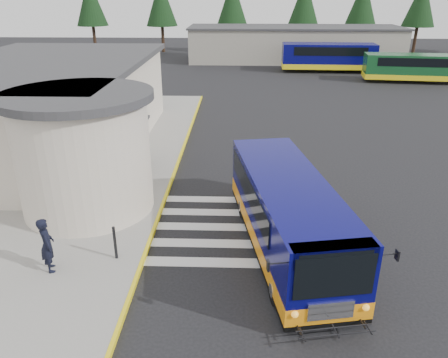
{
  "coord_description": "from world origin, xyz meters",
  "views": [
    {
      "loc": [
        -0.88,
        -15.57,
        8.51
      ],
      "look_at": [
        -1.4,
        -0.5,
        1.91
      ],
      "focal_mm": 35.0,
      "sensor_mm": 36.0,
      "label": 1
    }
  ],
  "objects_px": {
    "far_bus_b": "(411,67)",
    "pedestrian_b": "(73,200)",
    "pedestrian_a": "(47,245)",
    "bollard": "(115,243)",
    "far_bus_a": "(328,56)",
    "transit_bus": "(287,216)"
  },
  "relations": [
    {
      "from": "pedestrian_b",
      "to": "far_bus_a",
      "type": "bearing_deg",
      "value": 138.72
    },
    {
      "from": "pedestrian_b",
      "to": "far_bus_b",
      "type": "distance_m",
      "value": 37.25
    },
    {
      "from": "bollard",
      "to": "far_bus_b",
      "type": "height_order",
      "value": "far_bus_b"
    },
    {
      "from": "far_bus_b",
      "to": "bollard",
      "type": "bearing_deg",
      "value": 153.07
    },
    {
      "from": "pedestrian_a",
      "to": "transit_bus",
      "type": "bearing_deg",
      "value": -104.36
    },
    {
      "from": "pedestrian_a",
      "to": "pedestrian_b",
      "type": "relative_size",
      "value": 1.1
    },
    {
      "from": "pedestrian_a",
      "to": "far_bus_a",
      "type": "relative_size",
      "value": 0.18
    },
    {
      "from": "pedestrian_b",
      "to": "far_bus_b",
      "type": "bearing_deg",
      "value": 125.09
    },
    {
      "from": "transit_bus",
      "to": "pedestrian_a",
      "type": "bearing_deg",
      "value": -176.83
    },
    {
      "from": "far_bus_a",
      "to": "pedestrian_b",
      "type": "bearing_deg",
      "value": 156.96
    },
    {
      "from": "pedestrian_a",
      "to": "far_bus_b",
      "type": "distance_m",
      "value": 39.69
    },
    {
      "from": "far_bus_b",
      "to": "pedestrian_b",
      "type": "bearing_deg",
      "value": 147.88
    },
    {
      "from": "pedestrian_a",
      "to": "far_bus_a",
      "type": "distance_m",
      "value": 41.28
    },
    {
      "from": "far_bus_b",
      "to": "pedestrian_a",
      "type": "bearing_deg",
      "value": 151.3
    },
    {
      "from": "pedestrian_a",
      "to": "bollard",
      "type": "relative_size",
      "value": 1.55
    },
    {
      "from": "pedestrian_a",
      "to": "pedestrian_b",
      "type": "height_order",
      "value": "pedestrian_a"
    },
    {
      "from": "bollard",
      "to": "far_bus_a",
      "type": "xyz_separation_m",
      "value": [
        13.83,
        37.42,
        0.94
      ]
    },
    {
      "from": "transit_bus",
      "to": "bollard",
      "type": "xyz_separation_m",
      "value": [
        -5.78,
        -1.07,
        -0.52
      ]
    },
    {
      "from": "pedestrian_b",
      "to": "far_bus_a",
      "type": "distance_m",
      "value": 38.39
    },
    {
      "from": "transit_bus",
      "to": "pedestrian_b",
      "type": "xyz_separation_m",
      "value": [
        -8.1,
        1.53,
        -0.27
      ]
    },
    {
      "from": "transit_bus",
      "to": "pedestrian_a",
      "type": "height_order",
      "value": "transit_bus"
    },
    {
      "from": "transit_bus",
      "to": "bollard",
      "type": "bearing_deg",
      "value": -179.43
    }
  ]
}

